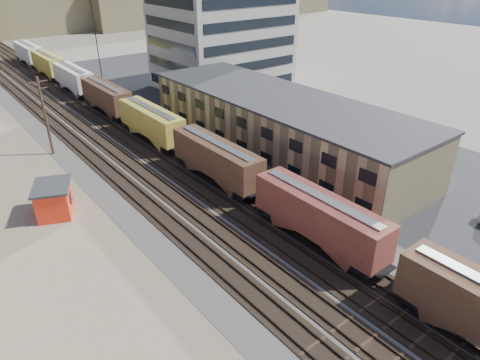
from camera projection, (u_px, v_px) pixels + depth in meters
ground at (361, 312)px, 30.53m from camera, size 300.00×300.00×0.00m
ballast_bed at (94, 123)px, 65.30m from camera, size 18.00×200.00×0.06m
asphalt_lot at (267, 119)px, 66.96m from camera, size 26.00×120.00×0.04m
rail_tracks at (90, 123)px, 64.96m from camera, size 11.40×200.00×0.24m
freight_train at (127, 108)px, 63.16m from camera, size 3.00×119.74×4.46m
warehouse at (278, 124)px, 54.47m from camera, size 12.40×40.40×7.25m
office_tower at (221, 37)px, 79.84m from camera, size 22.60×18.60×18.45m
utility_pole_north at (45, 115)px, 52.63m from camera, size 2.20×0.32×10.00m
radio_mast at (97, 48)px, 71.35m from camera, size 1.20×0.16×18.00m
maintenance_shed at (54, 199)px, 41.54m from camera, size 4.81×5.33×3.19m
parked_car_blue at (259, 100)px, 73.77m from camera, size 5.41×5.15×1.42m
parked_car_far at (236, 86)px, 81.97m from camera, size 2.54×4.18×1.33m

